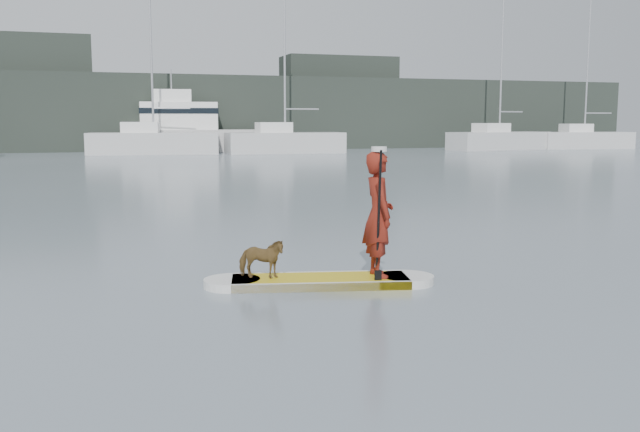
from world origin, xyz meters
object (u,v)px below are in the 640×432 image
object	(u,v)px
paddler	(378,214)
motor_yacht_a	(187,129)
dog	(261,259)
sailboat_f	(498,138)
paddleboard	(320,281)
sailboat_g	(583,139)
sailboat_d	(153,141)
sailboat_e	(284,141)

from	to	relation	value
paddler	motor_yacht_a	distance (m)	45.87
dog	sailboat_f	size ratio (longest dim) A/B	0.05
paddleboard	sailboat_f	bearing A→B (deg)	68.11
motor_yacht_a	sailboat_g	size ratio (longest dim) A/B	0.79
sailboat_d	sailboat_f	world-z (taller)	sailboat_f
sailboat_d	sailboat_e	world-z (taller)	sailboat_d
paddler	sailboat_g	distance (m)	55.87
sailboat_e	sailboat_g	world-z (taller)	sailboat_g
paddler	dog	bearing A→B (deg)	83.59
sailboat_e	sailboat_g	bearing A→B (deg)	2.00
paddler	sailboat_f	distance (m)	50.77
dog	motor_yacht_a	bearing A→B (deg)	18.67
sailboat_d	sailboat_g	bearing A→B (deg)	8.53
sailboat_f	sailboat_e	bearing A→B (deg)	170.53
sailboat_f	motor_yacht_a	bearing A→B (deg)	160.47
sailboat_g	motor_yacht_a	bearing A→B (deg)	-177.94
sailboat_e	paddleboard	bearing A→B (deg)	-103.81
dog	sailboat_d	world-z (taller)	sailboat_d
sailboat_g	sailboat_e	bearing A→B (deg)	-170.50
paddler	sailboat_f	xyz separation A→B (m)	(28.27, 42.17, -0.09)
sailboat_e	sailboat_g	distance (m)	26.78
dog	sailboat_e	size ratio (longest dim) A/B	0.05
sailboat_e	sailboat_d	bearing A→B (deg)	172.24
paddler	sailboat_d	bearing A→B (deg)	5.71
paddler	sailboat_g	bearing A→B (deg)	-34.57
paddler	sailboat_e	xyz separation A→B (m)	(9.86, 41.55, -0.12)
dog	sailboat_g	distance (m)	56.67
sailboat_f	paddler	bearing A→B (deg)	-135.23
paddler	paddleboard	bearing A→B (deg)	83.59
paddler	dog	xyz separation A→B (m)	(-1.63, 0.37, -0.61)
dog	sailboat_f	bearing A→B (deg)	-10.67
paddleboard	sailboat_g	distance (m)	56.27
paddleboard	motor_yacht_a	xyz separation A→B (m)	(4.15, 45.55, 1.68)
paddleboard	sailboat_d	distance (m)	42.78
paddleboard	motor_yacht_a	size ratio (longest dim) A/B	0.30
sailboat_d	sailboat_g	distance (m)	36.12
motor_yacht_a	sailboat_e	bearing A→B (deg)	-26.27
sailboat_e	sailboat_g	xyz separation A→B (m)	(26.78, 0.63, -0.04)
dog	sailboat_e	xyz separation A→B (m)	(11.48, 41.18, 0.49)
paddleboard	sailboat_e	xyz separation A→B (m)	(10.67, 41.37, 0.83)
sailboat_d	sailboat_f	size ratio (longest dim) A/B	0.98
sailboat_f	motor_yacht_a	distance (m)	25.20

